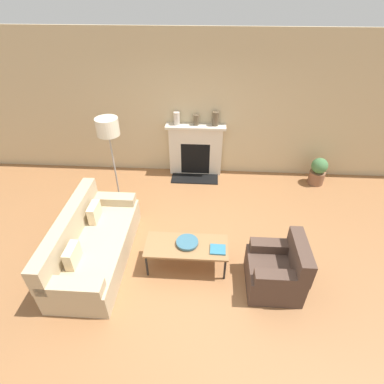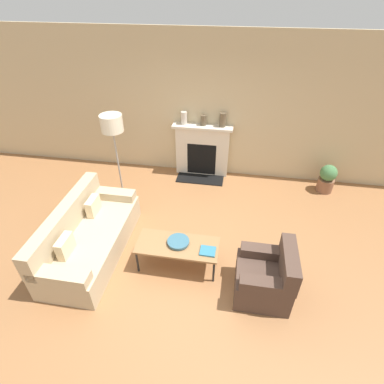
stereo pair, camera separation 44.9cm
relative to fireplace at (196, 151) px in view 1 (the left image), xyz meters
The scene contains 13 objects.
ground_plane 2.66m from the fireplace, 90.11° to the right, with size 18.00×18.00×0.00m, color #99663D.
wall_back 0.91m from the fireplace, 92.00° to the left, with size 18.00×0.06×2.90m.
fireplace is the anchor object (origin of this frame).
couch 2.99m from the fireplace, 118.58° to the right, with size 0.90×2.01×0.83m.
armchair_near 3.23m from the fireplace, 66.51° to the right, with size 0.73×0.74×0.81m.
coffee_table 2.67m from the fireplace, 89.81° to the right, with size 1.20×0.51×0.43m.
bowl 2.64m from the fireplace, 89.63° to the right, with size 0.32×0.32×0.05m.
book 2.78m from the fireplace, 80.46° to the right, with size 0.22×0.20×0.02m.
floor_lamp 2.04m from the fireplace, 140.11° to the right, with size 0.38×0.38×1.72m.
mantel_vase_left 0.81m from the fireplace, behind, with size 0.12×0.12×0.26m.
mantel_vase_center_left 0.69m from the fireplace, 62.55° to the left, with size 0.11×0.11×0.21m.
mantel_vase_center_right 0.82m from the fireplace, ahead, with size 0.13×0.13×0.28m.
potted_plant 2.60m from the fireplace, ahead, with size 0.33×0.33×0.59m.
Camera 1 is at (0.28, -3.12, 3.59)m, focal length 28.00 mm.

